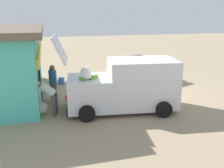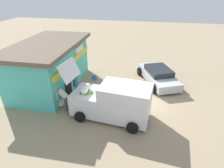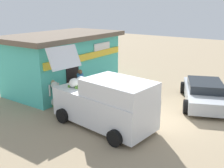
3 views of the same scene
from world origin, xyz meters
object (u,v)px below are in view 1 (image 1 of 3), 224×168
Objects in this scene: storefront_bar at (0,63)px; unloaded_banana_pile at (39,108)px; paint_bucket at (61,81)px; parked_sedan at (141,68)px; delivery_van at (126,86)px; customer_bending at (48,94)px; vendor_standing at (53,81)px.

storefront_bar is 8.19× the size of unloaded_banana_pile.
paint_bucket is (3.98, -1.05, -0.04)m from unloaded_banana_pile.
storefront_bar reaches higher than unloaded_banana_pile.
unloaded_banana_pile is at bearing 127.37° from parked_sedan.
delivery_van is 5.03m from paint_bucket.
storefront_bar reaches higher than parked_sedan.
storefront_bar is 3.43m from customer_bending.
delivery_van reaches higher than vendor_standing.
delivery_van reaches higher than unloaded_banana_pile.
paint_bucket is (4.14, -0.65, -0.66)m from customer_bending.
delivery_van reaches higher than parked_sedan.
vendor_standing is at bearing -116.91° from storefront_bar.
customer_bending is 4.24m from paint_bucket.
paint_bucket is (1.54, -2.74, -1.46)m from storefront_bar.
parked_sedan reaches higher than paint_bucket.
vendor_standing is 1.59m from unloaded_banana_pile.
delivery_van is at bearing -151.35° from paint_bucket.
vendor_standing reaches higher than parked_sedan.
storefront_bar is 4.29× the size of vendor_standing.
delivery_van reaches higher than paint_bucket.
parked_sedan is 3.49× the size of customer_bending.
delivery_van is 2.95× the size of vendor_standing.
storefront_bar reaches higher than customer_bending.
storefront_bar reaches higher than paint_bucket.
storefront_bar is at bearing 38.76° from customer_bending.
delivery_van is 3.64× the size of customer_bending.
paint_bucket is at bearing -14.77° from unloaded_banana_pile.
parked_sedan is (4.91, -2.51, -0.45)m from delivery_van.
paint_bucket is at bearing -8.96° from customer_bending.
storefront_bar is 3.47m from paint_bucket.
storefront_bar reaches higher than delivery_van.
customer_bending is (0.21, 3.03, -0.18)m from delivery_van.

